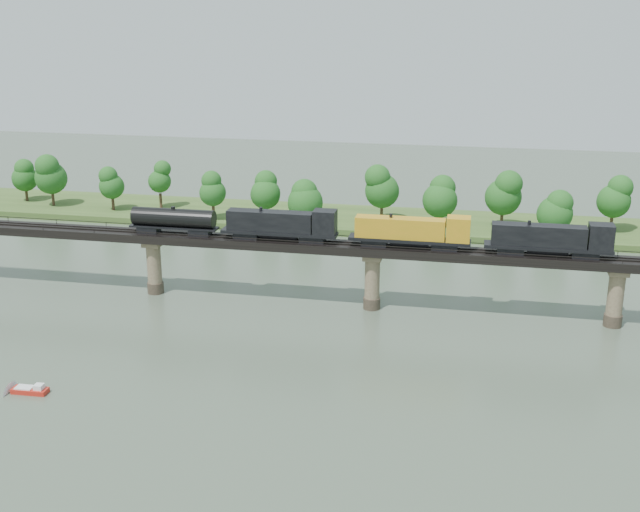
# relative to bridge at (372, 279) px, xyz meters

# --- Properties ---
(ground) EXTENTS (400.00, 400.00, 0.00)m
(ground) POSITION_rel_bridge_xyz_m (0.00, -30.00, -5.46)
(ground) COLOR #3B493A
(ground) RESTS_ON ground
(far_bank) EXTENTS (300.00, 24.00, 1.60)m
(far_bank) POSITION_rel_bridge_xyz_m (0.00, 55.00, -4.66)
(far_bank) COLOR #355120
(far_bank) RESTS_ON ground
(bridge) EXTENTS (236.00, 30.00, 11.50)m
(bridge) POSITION_rel_bridge_xyz_m (0.00, 0.00, 0.00)
(bridge) COLOR #473A2D
(bridge) RESTS_ON ground
(bridge_superstructure) EXTENTS (220.00, 4.90, 0.75)m
(bridge_superstructure) POSITION_rel_bridge_xyz_m (0.00, 0.00, 6.33)
(bridge_superstructure) COLOR black
(bridge_superstructure) RESTS_ON bridge
(far_treeline) EXTENTS (289.06, 17.54, 13.60)m
(far_treeline) POSITION_rel_bridge_xyz_m (-8.21, 50.52, 3.37)
(far_treeline) COLOR #382619
(far_treeline) RESTS_ON far_bank
(freight_train) EXTENTS (82.66, 3.22, 5.69)m
(freight_train) POSITION_rel_bridge_xyz_m (-1.20, -0.00, 8.76)
(freight_train) COLOR black
(freight_train) RESTS_ON bridge
(motorboat) EXTENTS (4.97, 1.91, 1.38)m
(motorboat) POSITION_rel_bridge_xyz_m (-41.31, -40.74, -4.99)
(motorboat) COLOR red
(motorboat) RESTS_ON ground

